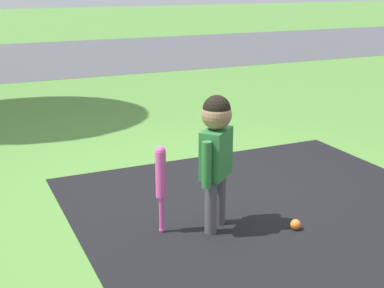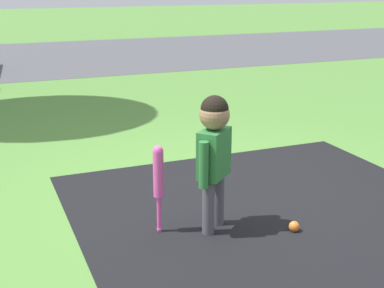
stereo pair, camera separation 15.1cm
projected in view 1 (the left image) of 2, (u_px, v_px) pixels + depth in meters
The scene contains 5 objects.
ground_plane at pixel (205, 200), 4.32m from camera, with size 60.00×60.00×0.00m, color #518438.
street_strip at pixel (34, 58), 12.05m from camera, with size 40.00×6.00×0.01m.
child at pixel (216, 144), 3.65m from camera, with size 0.32×0.29×0.97m.
baseball_bat at pixel (161, 177), 3.65m from camera, with size 0.07×0.07×0.64m.
sports_ball at pixel (296, 225), 3.81m from camera, with size 0.08×0.08×0.08m.
Camera 1 is at (-1.75, -3.59, 1.72)m, focal length 50.00 mm.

